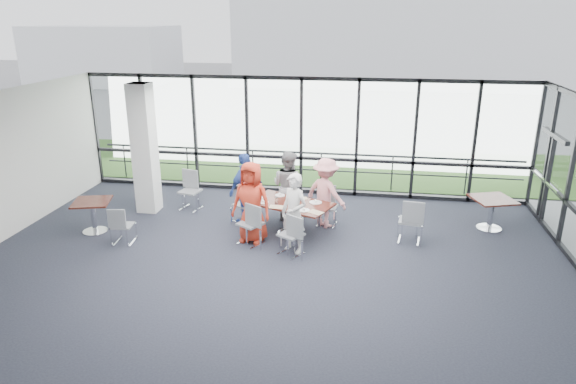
% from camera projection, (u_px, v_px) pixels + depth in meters
% --- Properties ---
extents(floor, '(12.00, 10.00, 0.02)m').
position_uv_depth(floor, '(264.00, 277.00, 9.73)').
color(floor, '#20232F').
rests_on(floor, ground).
extents(ceiling, '(12.00, 10.00, 0.04)m').
position_uv_depth(ceiling, '(261.00, 109.00, 8.69)').
color(ceiling, white).
rests_on(ceiling, ground).
extents(wall_front, '(12.00, 0.10, 3.20)m').
position_uv_depth(wall_front, '(144.00, 384.00, 4.55)').
color(wall_front, silver).
rests_on(wall_front, ground).
extents(curtain_wall_back, '(12.00, 0.10, 3.20)m').
position_uv_depth(curtain_wall_back, '(301.00, 136.00, 13.87)').
color(curtain_wall_back, white).
rests_on(curtain_wall_back, ground).
extents(exit_door, '(0.12, 1.60, 2.10)m').
position_uv_depth(exit_door, '(548.00, 181.00, 11.96)').
color(exit_door, black).
rests_on(exit_door, ground).
extents(structural_column, '(0.50, 0.50, 3.20)m').
position_uv_depth(structural_column, '(145.00, 149.00, 12.57)').
color(structural_column, white).
rests_on(structural_column, ground).
extents(apron, '(80.00, 70.00, 0.02)m').
position_uv_depth(apron, '(320.00, 150.00, 19.07)').
color(apron, gray).
rests_on(apron, ground).
extents(grass_strip, '(80.00, 5.00, 0.01)m').
position_uv_depth(grass_strip, '(313.00, 163.00, 17.19)').
color(grass_strip, '#385924').
rests_on(grass_strip, ground).
extents(hangar_main, '(24.00, 10.00, 6.00)m').
position_uv_depth(hangar_main, '(406.00, 40.00, 37.98)').
color(hangar_main, white).
rests_on(hangar_main, ground).
extents(hangar_aux, '(10.00, 6.00, 4.00)m').
position_uv_depth(hangar_aux, '(104.00, 54.00, 37.98)').
color(hangar_aux, white).
rests_on(hangar_aux, ground).
extents(guard_rail, '(12.00, 0.06, 0.06)m').
position_uv_depth(guard_rail, '(304.00, 169.00, 14.79)').
color(guard_rail, '#2D2D33').
rests_on(guard_rail, ground).
extents(main_table, '(2.06, 1.60, 0.75)m').
position_uv_depth(main_table, '(290.00, 208.00, 11.47)').
color(main_table, '#3A1712').
rests_on(main_table, ground).
extents(side_table_left, '(0.97, 0.97, 0.75)m').
position_uv_depth(side_table_left, '(92.00, 206.00, 11.56)').
color(side_table_left, '#3A1712').
rests_on(side_table_left, ground).
extents(side_table_right, '(1.09, 1.09, 0.75)m').
position_uv_depth(side_table_right, '(492.00, 203.00, 11.72)').
color(side_table_right, '#3A1712').
rests_on(side_table_right, ground).
extents(diner_near_left, '(0.96, 0.72, 1.79)m').
position_uv_depth(diner_near_left, '(252.00, 202.00, 11.02)').
color(diner_near_left, red).
rests_on(diner_near_left, ground).
extents(diner_near_right, '(0.76, 0.71, 1.69)m').
position_uv_depth(diner_near_right, '(294.00, 213.00, 10.54)').
color(diner_near_right, silver).
rests_on(diner_near_right, ground).
extents(diner_far_left, '(0.97, 0.83, 1.71)m').
position_uv_depth(diner_far_left, '(288.00, 186.00, 12.21)').
color(diner_far_left, gray).
rests_on(diner_far_left, ground).
extents(diner_far_right, '(1.19, 1.02, 1.64)m').
position_uv_depth(diner_far_right, '(326.00, 193.00, 11.83)').
color(diner_far_right, pink).
rests_on(diner_far_right, ground).
extents(diner_end, '(1.00, 1.15, 1.72)m').
position_uv_depth(diner_end, '(246.00, 189.00, 11.99)').
color(diner_end, '#2A479B').
rests_on(diner_end, ground).
extents(chair_main_nl, '(0.64, 0.64, 0.95)m').
position_uv_depth(chair_main_nl, '(250.00, 224.00, 10.98)').
color(chair_main_nl, gray).
rests_on(chair_main_nl, ground).
extents(chair_main_nr, '(0.60, 0.60, 0.89)m').
position_uv_depth(chair_main_nr, '(291.00, 235.00, 10.50)').
color(chair_main_nr, gray).
rests_on(chair_main_nr, ground).
extents(chair_main_fl, '(0.63, 0.63, 0.92)m').
position_uv_depth(chair_main_fl, '(294.00, 200.00, 12.45)').
color(chair_main_fl, gray).
rests_on(chair_main_fl, ground).
extents(chair_main_fr, '(0.50, 0.50, 0.91)m').
position_uv_depth(chair_main_fr, '(327.00, 207.00, 12.01)').
color(chair_main_fr, gray).
rests_on(chair_main_fr, ground).
extents(chair_main_end, '(0.58, 0.58, 0.86)m').
position_uv_depth(chair_main_end, '(244.00, 205.00, 12.22)').
color(chair_main_end, gray).
rests_on(chair_main_end, ground).
extents(chair_spare_la, '(0.45, 0.45, 0.82)m').
position_uv_depth(chair_spare_la, '(123.00, 226.00, 11.05)').
color(chair_spare_la, gray).
rests_on(chair_spare_la, ground).
extents(chair_spare_lb, '(0.57, 0.57, 0.97)m').
position_uv_depth(chair_spare_lb, '(190.00, 191.00, 12.98)').
color(chair_spare_lb, gray).
rests_on(chair_spare_lb, ground).
extents(chair_spare_r, '(0.54, 0.54, 0.97)m').
position_uv_depth(chair_spare_r, '(410.00, 221.00, 11.11)').
color(chair_spare_r, gray).
rests_on(chair_spare_r, ground).
extents(plate_nl, '(0.25, 0.25, 0.01)m').
position_uv_depth(plate_nl, '(263.00, 202.00, 11.43)').
color(plate_nl, white).
rests_on(plate_nl, main_table).
extents(plate_nr, '(0.25, 0.25, 0.01)m').
position_uv_depth(plate_nr, '(304.00, 210.00, 10.95)').
color(plate_nr, white).
rests_on(plate_nr, main_table).
extents(plate_fl, '(0.24, 0.24, 0.01)m').
position_uv_depth(plate_fl, '(280.00, 195.00, 11.87)').
color(plate_fl, white).
rests_on(plate_fl, main_table).
extents(plate_fr, '(0.28, 0.28, 0.01)m').
position_uv_depth(plate_fr, '(316.00, 202.00, 11.42)').
color(plate_fr, white).
rests_on(plate_fr, main_table).
extents(plate_end, '(0.28, 0.28, 0.01)m').
position_uv_depth(plate_end, '(261.00, 197.00, 11.77)').
color(plate_end, white).
rests_on(plate_end, main_table).
extents(tumbler_a, '(0.07, 0.07, 0.14)m').
position_uv_depth(tumbler_a, '(276.00, 201.00, 11.34)').
color(tumbler_a, white).
rests_on(tumbler_a, main_table).
extents(tumbler_b, '(0.08, 0.08, 0.15)m').
position_uv_depth(tumbler_b, '(295.00, 205.00, 11.08)').
color(tumbler_b, white).
rests_on(tumbler_b, main_table).
extents(tumbler_c, '(0.08, 0.08, 0.15)m').
position_uv_depth(tumbler_c, '(299.00, 197.00, 11.56)').
color(tumbler_c, white).
rests_on(tumbler_c, main_table).
extents(tumbler_d, '(0.07, 0.07, 0.13)m').
position_uv_depth(tumbler_d, '(263.00, 197.00, 11.56)').
color(tumbler_d, white).
rests_on(tumbler_d, main_table).
extents(menu_a, '(0.32, 0.22, 0.00)m').
position_uv_depth(menu_a, '(277.00, 207.00, 11.16)').
color(menu_a, silver).
rests_on(menu_a, main_table).
extents(menu_b, '(0.38, 0.35, 0.00)m').
position_uv_depth(menu_b, '(316.00, 212.00, 10.86)').
color(menu_b, silver).
rests_on(menu_b, main_table).
extents(menu_c, '(0.33, 0.28, 0.00)m').
position_uv_depth(menu_c, '(301.00, 198.00, 11.68)').
color(menu_c, silver).
rests_on(menu_c, main_table).
extents(condiment_caddy, '(0.10, 0.07, 0.04)m').
position_uv_depth(condiment_caddy, '(292.00, 201.00, 11.48)').
color(condiment_caddy, black).
rests_on(condiment_caddy, main_table).
extents(ketchup_bottle, '(0.06, 0.06, 0.18)m').
position_uv_depth(ketchup_bottle, '(293.00, 199.00, 11.38)').
color(ketchup_bottle, '#A70500').
rests_on(ketchup_bottle, main_table).
extents(green_bottle, '(0.05, 0.05, 0.20)m').
position_uv_depth(green_bottle, '(296.00, 198.00, 11.43)').
color(green_bottle, '#156A29').
rests_on(green_bottle, main_table).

